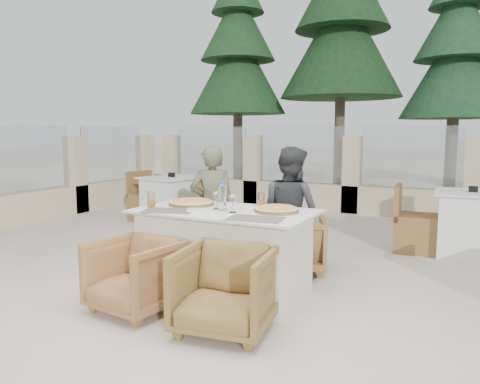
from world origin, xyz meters
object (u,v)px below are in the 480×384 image
at_px(armchair_near_left, 136,275).
at_px(bg_table_a, 172,201).
at_px(pizza_left, 191,202).
at_px(beer_glass_left, 151,199).
at_px(diner_right, 290,212).
at_px(pizza_right, 276,209).
at_px(armchair_far_right, 295,243).
at_px(armchair_near_right, 225,290).
at_px(dining_table, 225,252).
at_px(diner_left, 213,207).
at_px(water_bottle, 222,195).
at_px(olive_dish, 195,209).
at_px(bg_table_b, 471,224).
at_px(wine_glass_near, 233,202).
at_px(armchair_far_left, 226,237).
at_px(wine_glass_centre, 217,199).
at_px(beer_glass_right, 261,200).

distance_m(armchair_near_left, bg_table_a, 3.56).
distance_m(pizza_left, armchair_near_left, 0.96).
bearing_deg(beer_glass_left, bg_table_a, 122.03).
bearing_deg(diner_right, pizza_right, 118.65).
relative_size(armchair_far_right, armchair_near_right, 0.91).
xyz_separation_m(dining_table, diner_left, (-0.53, 0.68, 0.28)).
distance_m(water_bottle, armchair_far_right, 1.21).
bearing_deg(olive_dish, dining_table, 46.73).
xyz_separation_m(armchair_near_right, diner_right, (-0.07, 1.47, 0.35)).
relative_size(armchair_near_right, bg_table_a, 0.42).
xyz_separation_m(olive_dish, bg_table_b, (2.15, 2.65, -0.41)).
height_order(wine_glass_near, olive_dish, wine_glass_near).
relative_size(diner_left, diner_right, 1.00).
bearing_deg(armchair_near_left, wine_glass_near, 55.33).
bearing_deg(pizza_left, armchair_near_right, -44.81).
height_order(armchair_far_left, armchair_near_left, armchair_far_left).
xyz_separation_m(water_bottle, olive_dish, (-0.17, -0.19, -0.11)).
distance_m(armchair_near_left, bg_table_b, 3.96).
distance_m(wine_glass_near, armchair_far_right, 1.22).
height_order(beer_glass_left, diner_left, diner_left).
xyz_separation_m(diner_left, diner_right, (0.87, 0.07, -0.00)).
bearing_deg(bg_table_a, diner_right, -18.22).
relative_size(pizza_left, armchair_far_right, 0.68).
bearing_deg(bg_table_a, water_bottle, -33.02).
xyz_separation_m(beer_glass_left, armchair_far_right, (1.00, 1.15, -0.56)).
relative_size(armchair_far_right, armchair_near_left, 0.96).
bearing_deg(wine_glass_centre, diner_left, 123.66).
bearing_deg(armchair_far_right, diner_right, 74.47).
xyz_separation_m(beer_glass_right, armchair_far_right, (0.09, 0.67, -0.55)).
bearing_deg(wine_glass_near, beer_glass_right, 76.23).
distance_m(water_bottle, armchair_near_right, 1.01).
height_order(dining_table, wine_glass_centre, wine_glass_centre).
bearing_deg(dining_table, bg_table_b, 51.31).
xyz_separation_m(beer_glass_right, bg_table_a, (-2.48, 2.05, -0.45)).
height_order(olive_dish, diner_left, diner_left).
bearing_deg(armchair_near_left, beer_glass_right, 64.22).
bearing_deg(olive_dish, diner_left, 111.14).
relative_size(pizza_left, olive_dish, 3.93).
height_order(pizza_right, diner_right, diner_right).
xyz_separation_m(water_bottle, wine_glass_near, (0.14, -0.07, -0.04)).
relative_size(wine_glass_centre, wine_glass_near, 1.00).
bearing_deg(bg_table_b, armchair_near_right, -120.48).
bearing_deg(bg_table_b, pizza_right, -127.26).
xyz_separation_m(dining_table, armchair_far_left, (-0.46, 0.84, -0.08)).
height_order(pizza_right, olive_dish, pizza_right).
distance_m(beer_glass_left, bg_table_a, 3.02).
bearing_deg(beer_glass_left, armchair_far_right, 49.08).
bearing_deg(olive_dish, diner_right, 60.85).
bearing_deg(diner_right, olive_dish, 79.28).
height_order(dining_table, diner_left, diner_left).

